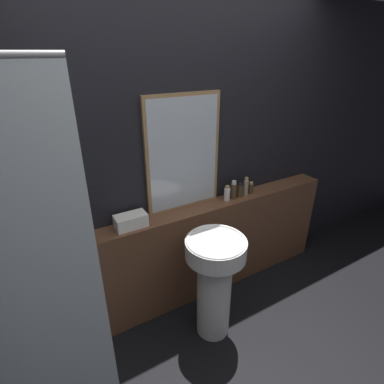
{
  "coord_description": "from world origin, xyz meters",
  "views": [
    {
      "loc": [
        -1.09,
        -0.65,
        2.07
      ],
      "look_at": [
        -0.06,
        1.11,
        1.11
      ],
      "focal_mm": 28.0,
      "sensor_mm": 36.0,
      "label": 1
    }
  ],
  "objects_px": {
    "mirror": "(183,154)",
    "conditioner_bottle": "(234,190)",
    "body_wash_bottle": "(246,187)",
    "pedestal_sink": "(215,278)",
    "shampoo_bottle": "(227,194)",
    "lotion_bottle": "(240,190)",
    "towel_stack": "(131,221)",
    "hand_soap_bottle": "(251,188)"
  },
  "relations": [
    {
      "from": "pedestal_sink",
      "to": "body_wash_bottle",
      "type": "xyz_separation_m",
      "value": [
        0.62,
        0.43,
        0.44
      ]
    },
    {
      "from": "pedestal_sink",
      "to": "hand_soap_bottle",
      "type": "distance_m",
      "value": 0.9
    },
    {
      "from": "pedestal_sink",
      "to": "mirror",
      "type": "distance_m",
      "value": 0.97
    },
    {
      "from": "towel_stack",
      "to": "hand_soap_bottle",
      "type": "height_order",
      "value": "hand_soap_bottle"
    },
    {
      "from": "pedestal_sink",
      "to": "conditioner_bottle",
      "type": "relative_size",
      "value": 5.28
    },
    {
      "from": "lotion_bottle",
      "to": "conditioner_bottle",
      "type": "bearing_deg",
      "value": 180.0
    },
    {
      "from": "towel_stack",
      "to": "conditioner_bottle",
      "type": "xyz_separation_m",
      "value": [
        0.94,
        0.0,
        0.03
      ]
    },
    {
      "from": "conditioner_bottle",
      "to": "pedestal_sink",
      "type": "bearing_deg",
      "value": -137.77
    },
    {
      "from": "conditioner_bottle",
      "to": "lotion_bottle",
      "type": "xyz_separation_m",
      "value": [
        0.07,
        0.0,
        -0.02
      ]
    },
    {
      "from": "pedestal_sink",
      "to": "shampoo_bottle",
      "type": "distance_m",
      "value": 0.73
    },
    {
      "from": "pedestal_sink",
      "to": "shampoo_bottle",
      "type": "xyz_separation_m",
      "value": [
        0.41,
        0.43,
        0.42
      ]
    },
    {
      "from": "conditioner_bottle",
      "to": "body_wash_bottle",
      "type": "bearing_deg",
      "value": -0.0
    },
    {
      "from": "mirror",
      "to": "body_wash_bottle",
      "type": "height_order",
      "value": "mirror"
    },
    {
      "from": "pedestal_sink",
      "to": "conditioner_bottle",
      "type": "distance_m",
      "value": 0.78
    },
    {
      "from": "mirror",
      "to": "body_wash_bottle",
      "type": "distance_m",
      "value": 0.71
    },
    {
      "from": "pedestal_sink",
      "to": "lotion_bottle",
      "type": "bearing_deg",
      "value": 38.33
    },
    {
      "from": "towel_stack",
      "to": "lotion_bottle",
      "type": "xyz_separation_m",
      "value": [
        1.01,
        0.0,
        0.01
      ]
    },
    {
      "from": "pedestal_sink",
      "to": "hand_soap_bottle",
      "type": "bearing_deg",
      "value": 32.72
    },
    {
      "from": "mirror",
      "to": "conditioner_bottle",
      "type": "xyz_separation_m",
      "value": [
        0.45,
        -0.08,
        -0.38
      ]
    },
    {
      "from": "shampoo_bottle",
      "to": "lotion_bottle",
      "type": "distance_m",
      "value": 0.14
    },
    {
      "from": "mirror",
      "to": "shampoo_bottle",
      "type": "bearing_deg",
      "value": -11.59
    },
    {
      "from": "conditioner_bottle",
      "to": "body_wash_bottle",
      "type": "distance_m",
      "value": 0.14
    },
    {
      "from": "towel_stack",
      "to": "body_wash_bottle",
      "type": "relative_size",
      "value": 1.38
    },
    {
      "from": "mirror",
      "to": "hand_soap_bottle",
      "type": "distance_m",
      "value": 0.77
    },
    {
      "from": "hand_soap_bottle",
      "to": "body_wash_bottle",
      "type": "bearing_deg",
      "value": -180.0
    },
    {
      "from": "mirror",
      "to": "conditioner_bottle",
      "type": "distance_m",
      "value": 0.6
    },
    {
      "from": "conditioner_bottle",
      "to": "hand_soap_bottle",
      "type": "relative_size",
      "value": 1.49
    },
    {
      "from": "mirror",
      "to": "shampoo_bottle",
      "type": "relative_size",
      "value": 6.79
    },
    {
      "from": "pedestal_sink",
      "to": "towel_stack",
      "type": "distance_m",
      "value": 0.76
    },
    {
      "from": "mirror",
      "to": "shampoo_bottle",
      "type": "distance_m",
      "value": 0.56
    },
    {
      "from": "mirror",
      "to": "lotion_bottle",
      "type": "xyz_separation_m",
      "value": [
        0.52,
        -0.08,
        -0.4
      ]
    },
    {
      "from": "pedestal_sink",
      "to": "lotion_bottle",
      "type": "height_order",
      "value": "lotion_bottle"
    },
    {
      "from": "mirror",
      "to": "conditioner_bottle",
      "type": "relative_size",
      "value": 5.5
    },
    {
      "from": "pedestal_sink",
      "to": "shampoo_bottle",
      "type": "relative_size",
      "value": 6.52
    },
    {
      "from": "conditioner_bottle",
      "to": "body_wash_bottle",
      "type": "xyz_separation_m",
      "value": [
        0.14,
        -0.0,
        0.0
      ]
    },
    {
      "from": "towel_stack",
      "to": "shampoo_bottle",
      "type": "bearing_deg",
      "value": 0.0
    },
    {
      "from": "mirror",
      "to": "body_wash_bottle",
      "type": "xyz_separation_m",
      "value": [
        0.59,
        -0.08,
        -0.38
      ]
    },
    {
      "from": "towel_stack",
      "to": "hand_soap_bottle",
      "type": "distance_m",
      "value": 1.14
    },
    {
      "from": "pedestal_sink",
      "to": "conditioner_bottle",
      "type": "height_order",
      "value": "conditioner_bottle"
    },
    {
      "from": "towel_stack",
      "to": "hand_soap_bottle",
      "type": "bearing_deg",
      "value": 0.0
    },
    {
      "from": "lotion_bottle",
      "to": "hand_soap_bottle",
      "type": "bearing_deg",
      "value": 0.0
    },
    {
      "from": "lotion_bottle",
      "to": "hand_soap_bottle",
      "type": "height_order",
      "value": "lotion_bottle"
    }
  ]
}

